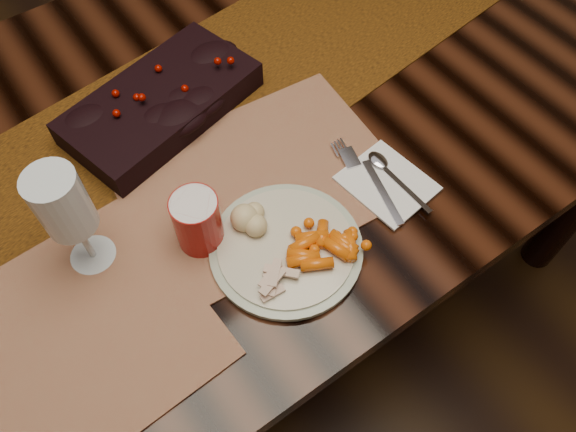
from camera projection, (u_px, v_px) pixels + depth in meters
floor at (239, 293)px, 1.67m from camera, size 5.00×5.00×0.00m
dining_table at (228, 229)px, 1.35m from camera, size 1.80×1.00×0.75m
table_runner at (175, 123)px, 1.03m from camera, size 1.88×0.61×0.00m
centerpiece at (160, 100)px, 1.01m from camera, size 0.39×0.26×0.07m
placemat_main at (260, 180)px, 0.96m from camera, size 0.48×0.37×0.00m
placemat_second at (39, 360)px, 0.79m from camera, size 0.49×0.37×0.00m
dinner_plate at (286, 248)px, 0.88m from camera, size 0.30×0.30×0.01m
baby_carrots at (321, 250)px, 0.86m from camera, size 0.12×0.10×0.02m
mashed_potatoes at (259, 212)px, 0.88m from camera, size 0.10×0.10×0.05m
turkey_shreds at (278, 279)px, 0.83m from camera, size 0.08×0.06×0.02m
napkin at (387, 183)px, 0.95m from camera, size 0.14×0.16×0.00m
fork at (374, 183)px, 0.95m from camera, size 0.07×0.18×0.00m
spoon at (398, 180)px, 0.95m from camera, size 0.03×0.14×0.00m
red_cup at (198, 221)px, 0.85m from camera, size 0.09×0.09×0.10m
wine_glass at (73, 222)px, 0.80m from camera, size 0.09×0.09×0.21m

